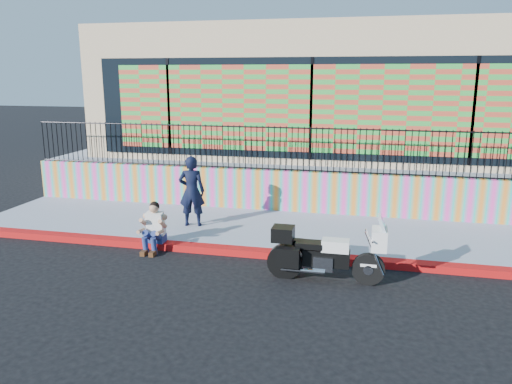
% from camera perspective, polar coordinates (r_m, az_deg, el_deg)
% --- Properties ---
extents(ground, '(90.00, 90.00, 0.00)m').
position_cam_1_polar(ground, '(10.63, 3.22, -7.58)').
color(ground, black).
rests_on(ground, ground).
extents(red_curb, '(16.00, 0.30, 0.15)m').
position_cam_1_polar(red_curb, '(10.60, 3.23, -7.20)').
color(red_curb, '#AB0D0C').
rests_on(red_curb, ground).
extents(sidewalk, '(16.00, 3.00, 0.15)m').
position_cam_1_polar(sidewalk, '(12.14, 4.58, -4.53)').
color(sidewalk, '#999FB7').
rests_on(sidewalk, ground).
extents(mural_wall, '(16.00, 0.20, 1.10)m').
position_cam_1_polar(mural_wall, '(13.51, 5.64, 0.03)').
color(mural_wall, '#FE43B3').
rests_on(mural_wall, sidewalk).
extents(metal_fence, '(15.80, 0.04, 1.20)m').
position_cam_1_polar(metal_fence, '(13.29, 5.75, 4.86)').
color(metal_fence, black).
rests_on(metal_fence, mural_wall).
extents(elevated_platform, '(16.00, 10.00, 1.25)m').
position_cam_1_polar(elevated_platform, '(18.49, 7.72, 3.33)').
color(elevated_platform, '#999FB7').
rests_on(elevated_platform, ground).
extents(storefront_building, '(14.00, 8.06, 4.00)m').
position_cam_1_polar(storefront_building, '(18.01, 7.92, 11.46)').
color(storefront_building, tan).
rests_on(storefront_building, elevated_platform).
extents(police_motorcycle, '(2.15, 0.71, 1.34)m').
position_cam_1_polar(police_motorcycle, '(9.42, 7.79, -6.84)').
color(police_motorcycle, black).
rests_on(police_motorcycle, ground).
extents(police_officer, '(0.70, 0.52, 1.73)m').
position_cam_1_polar(police_officer, '(12.22, -7.36, 0.10)').
color(police_officer, black).
rests_on(police_officer, sidewalk).
extents(seated_man, '(0.54, 0.71, 1.06)m').
position_cam_1_polar(seated_man, '(11.11, -11.70, -4.45)').
color(seated_man, navy).
rests_on(seated_man, ground).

